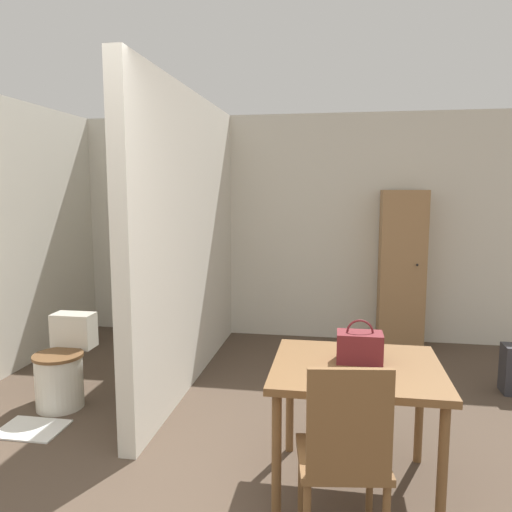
{
  "coord_description": "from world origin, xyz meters",
  "views": [
    {
      "loc": [
        0.54,
        -1.59,
        1.68
      ],
      "look_at": [
        -0.08,
        2.15,
        1.17
      ],
      "focal_mm": 35.0,
      "sensor_mm": 36.0,
      "label": 1
    }
  ],
  "objects_px": {
    "toilet": "(63,368)",
    "handbag": "(360,347)",
    "wooden_chair": "(344,453)",
    "dining_table": "(356,380)",
    "wooden_cabinet": "(402,270)"
  },
  "relations": [
    {
      "from": "toilet",
      "to": "handbag",
      "type": "relative_size",
      "value": 2.72
    },
    {
      "from": "wooden_chair",
      "to": "handbag",
      "type": "xyz_separation_m",
      "value": [
        0.08,
        0.6,
        0.31
      ]
    },
    {
      "from": "toilet",
      "to": "handbag",
      "type": "xyz_separation_m",
      "value": [
        2.24,
        -0.71,
        0.52
      ]
    },
    {
      "from": "dining_table",
      "to": "wooden_chair",
      "type": "height_order",
      "value": "wooden_chair"
    },
    {
      "from": "dining_table",
      "to": "wooden_cabinet",
      "type": "relative_size",
      "value": 0.55
    },
    {
      "from": "dining_table",
      "to": "handbag",
      "type": "xyz_separation_m",
      "value": [
        0.01,
        0.05,
        0.17
      ]
    },
    {
      "from": "handbag",
      "to": "wooden_cabinet",
      "type": "xyz_separation_m",
      "value": [
        0.54,
        2.65,
        0.02
      ]
    },
    {
      "from": "wooden_chair",
      "to": "handbag",
      "type": "distance_m",
      "value": 0.68
    },
    {
      "from": "dining_table",
      "to": "wooden_cabinet",
      "type": "xyz_separation_m",
      "value": [
        0.55,
        2.7,
        0.2
      ]
    },
    {
      "from": "toilet",
      "to": "wooden_cabinet",
      "type": "bearing_deg",
      "value": 34.92
    },
    {
      "from": "dining_table",
      "to": "wooden_chair",
      "type": "bearing_deg",
      "value": -97.15
    },
    {
      "from": "wooden_cabinet",
      "to": "toilet",
      "type": "bearing_deg",
      "value": -145.08
    },
    {
      "from": "dining_table",
      "to": "wooden_cabinet",
      "type": "bearing_deg",
      "value": 78.41
    },
    {
      "from": "toilet",
      "to": "wooden_chair",
      "type": "bearing_deg",
      "value": -31.2
    },
    {
      "from": "dining_table",
      "to": "toilet",
      "type": "relative_size",
      "value": 1.34
    }
  ]
}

